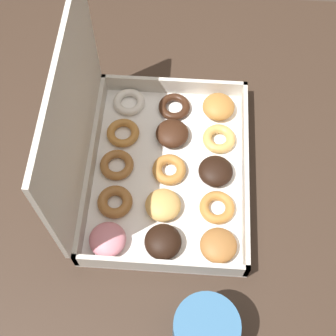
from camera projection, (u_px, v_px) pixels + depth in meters
name	position (u px, v px, depth m)	size (l,w,h in m)	color
ground_plane	(172.00, 271.00, 1.50)	(8.00, 8.00, 0.00)	#42382D
dining_table	(175.00, 191.00, 0.96)	(0.92, 0.97, 0.71)	#38281E
donut_box	(150.00, 161.00, 0.82)	(0.37, 0.30, 0.30)	white
coffee_mug	(205.00, 331.00, 0.69)	(0.10, 0.10, 0.10)	teal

